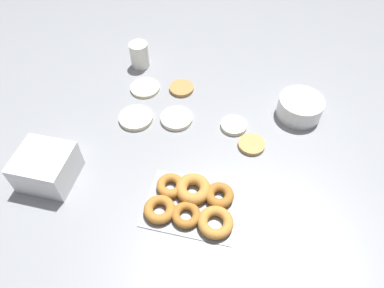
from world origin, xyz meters
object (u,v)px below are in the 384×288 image
object	(u,v)px
pancake_4	(181,88)
donut_tray	(192,202)
paper_cup	(139,55)
pancake_3	(145,88)
container_stack	(46,167)
pancake_0	(234,125)
pancake_1	(176,118)
pancake_2	(136,118)
pancake_5	(251,145)
batter_bowl	(300,107)

from	to	relation	value
pancake_4	donut_tray	distance (m)	0.50
pancake_4	paper_cup	xyz separation A→B (m)	(-0.20, 0.11, 0.04)
pancake_3	container_stack	xyz separation A→B (m)	(-0.15, -0.45, 0.05)
pancake_0	pancake_1	distance (m)	0.20
pancake_2	container_stack	distance (m)	0.34
pancake_1	pancake_5	bearing A→B (deg)	-12.55
pancake_0	pancake_4	bearing A→B (deg)	146.79
pancake_3	pancake_5	world-z (taller)	pancake_5
container_stack	paper_cup	world-z (taller)	container_stack
pancake_1	container_stack	world-z (taller)	container_stack
pancake_1	pancake_5	distance (m)	0.28
pancake_1	donut_tray	xyz separation A→B (m)	(0.13, -0.32, 0.01)
pancake_2	donut_tray	xyz separation A→B (m)	(0.27, -0.29, 0.01)
pancake_1	pancake_4	bearing A→B (deg)	97.92
pancake_3	batter_bowl	world-z (taller)	batter_bowl
container_stack	pancake_5	bearing A→B (deg)	24.11
pancake_0	pancake_4	xyz separation A→B (m)	(-0.22, 0.15, -0.00)
pancake_3	paper_cup	size ratio (longest dim) A/B	1.10
pancake_4	container_stack	xyz separation A→B (m)	(-0.29, -0.48, 0.05)
pancake_0	pancake_2	distance (m)	0.34
pancake_0	pancake_3	xyz separation A→B (m)	(-0.36, 0.12, -0.00)
pancake_1	donut_tray	size ratio (longest dim) A/B	0.42
pancake_0	batter_bowl	world-z (taller)	batter_bowl
pancake_0	container_stack	xyz separation A→B (m)	(-0.52, -0.34, 0.04)
pancake_5	batter_bowl	size ratio (longest dim) A/B	0.57
pancake_2	paper_cup	bearing A→B (deg)	105.41
batter_bowl	pancake_0	bearing A→B (deg)	-152.36
pancake_2	pancake_5	xyz separation A→B (m)	(0.41, -0.03, -0.00)
donut_tray	container_stack	distance (m)	0.45
pancake_5	pancake_4	bearing A→B (deg)	143.21
pancake_5	paper_cup	size ratio (longest dim) A/B	0.87
pancake_1	batter_bowl	distance (m)	0.44
pancake_4	batter_bowl	world-z (taller)	batter_bowl
pancake_2	pancake_4	distance (m)	0.22
pancake_3	container_stack	distance (m)	0.48
pancake_4	paper_cup	world-z (taller)	paper_cup
pancake_0	pancake_3	distance (m)	0.38
donut_tray	paper_cup	world-z (taller)	paper_cup
donut_tray	container_stack	size ratio (longest dim) A/B	1.70
pancake_0	pancake_5	size ratio (longest dim) A/B	1.02
pancake_1	container_stack	distance (m)	0.45
pancake_0	donut_tray	bearing A→B (deg)	-102.05
pancake_1	container_stack	bearing A→B (deg)	-134.20
pancake_0	pancake_3	size ratio (longest dim) A/B	0.81
pancake_3	pancake_4	distance (m)	0.14
pancake_1	donut_tray	distance (m)	0.35
pancake_2	pancake_4	size ratio (longest dim) A/B	1.29
pancake_5	paper_cup	xyz separation A→B (m)	(-0.49, 0.33, 0.04)
pancake_2	paper_cup	xyz separation A→B (m)	(-0.08, 0.30, 0.04)
donut_tray	pancake_1	bearing A→B (deg)	112.15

